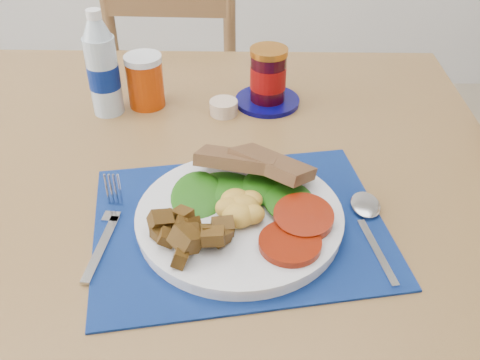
{
  "coord_description": "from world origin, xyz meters",
  "views": [
    {
      "loc": [
        0.25,
        -0.58,
        1.28
      ],
      "look_at": [
        0.24,
        0.05,
        0.8
      ],
      "focal_mm": 40.0,
      "sensor_mm": 36.0,
      "label": 1
    }
  ],
  "objects_px": {
    "breakfast_plate": "(235,214)",
    "juice_glass": "(145,82)",
    "water_bottle": "(103,69)",
    "jam_on_saucer": "(268,80)",
    "chair_far": "(180,84)"
  },
  "relations": [
    {
      "from": "water_bottle",
      "to": "breakfast_plate",
      "type": "bearing_deg",
      "value": -52.53
    },
    {
      "from": "breakfast_plate",
      "to": "water_bottle",
      "type": "bearing_deg",
      "value": 148.47
    },
    {
      "from": "water_bottle",
      "to": "juice_glass",
      "type": "xyz_separation_m",
      "value": [
        0.07,
        0.03,
        -0.04
      ]
    },
    {
      "from": "water_bottle",
      "to": "jam_on_saucer",
      "type": "height_order",
      "value": "water_bottle"
    },
    {
      "from": "chair_far",
      "to": "jam_on_saucer",
      "type": "xyz_separation_m",
      "value": [
        0.25,
        -0.51,
        0.27
      ]
    },
    {
      "from": "breakfast_plate",
      "to": "juice_glass",
      "type": "bearing_deg",
      "value": 138.07
    },
    {
      "from": "breakfast_plate",
      "to": "juice_glass",
      "type": "height_order",
      "value": "juice_glass"
    },
    {
      "from": "jam_on_saucer",
      "to": "water_bottle",
      "type": "bearing_deg",
      "value": -172.67
    },
    {
      "from": "breakfast_plate",
      "to": "jam_on_saucer",
      "type": "bearing_deg",
      "value": 102.76
    },
    {
      "from": "breakfast_plate",
      "to": "water_bottle",
      "type": "relative_size",
      "value": 1.45
    },
    {
      "from": "juice_glass",
      "to": "jam_on_saucer",
      "type": "distance_m",
      "value": 0.24
    },
    {
      "from": "water_bottle",
      "to": "juice_glass",
      "type": "height_order",
      "value": "water_bottle"
    },
    {
      "from": "chair_far",
      "to": "jam_on_saucer",
      "type": "bearing_deg",
      "value": 118.13
    },
    {
      "from": "juice_glass",
      "to": "water_bottle",
      "type": "bearing_deg",
      "value": -158.22
    },
    {
      "from": "chair_far",
      "to": "breakfast_plate",
      "type": "height_order",
      "value": "chair_far"
    }
  ]
}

